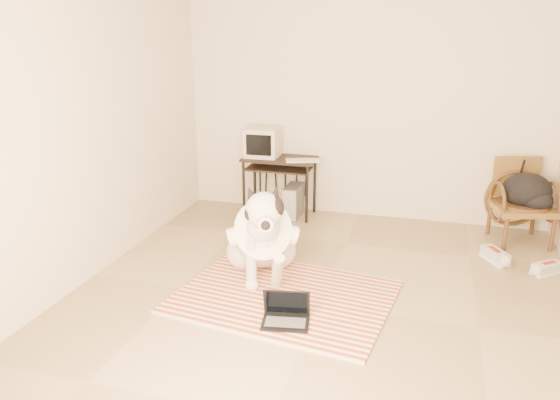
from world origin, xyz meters
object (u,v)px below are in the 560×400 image
at_px(dog, 262,237).
at_px(laptop, 286,314).
at_px(crt_monitor, 263,142).
at_px(backpack, 529,192).
at_px(computer_desk, 279,166).
at_px(pc_tower, 293,201).
at_px(rattan_chair, 521,201).

relative_size(dog, laptop, 3.07).
xyz_separation_m(crt_monitor, backpack, (2.77, -0.21, -0.29)).
relative_size(computer_desk, pc_tower, 2.10).
xyz_separation_m(laptop, crt_monitor, (-0.91, 2.34, 0.75)).
bearing_deg(rattan_chair, computer_desk, 177.54).
xyz_separation_m(rattan_chair, backpack, (0.05, -0.07, 0.12)).
distance_m(laptop, rattan_chair, 2.87).
bearing_deg(dog, backpack, 32.42).
distance_m(computer_desk, pc_tower, 0.43).
bearing_deg(rattan_chair, crt_monitor, 177.05).
distance_m(dog, rattan_chair, 2.68).
bearing_deg(dog, pc_tower, 95.07).
bearing_deg(backpack, laptop, -131.22).
xyz_separation_m(dog, pc_tower, (-0.14, 1.61, -0.19)).
height_order(computer_desk, pc_tower, computer_desk).
distance_m(dog, crt_monitor, 1.79).
bearing_deg(dog, rattan_chair, 34.28).
relative_size(dog, pc_tower, 2.99).
height_order(dog, pc_tower, dog).
relative_size(crt_monitor, pc_tower, 0.96).
height_order(laptop, crt_monitor, crt_monitor).
height_order(laptop, backpack, backpack).
relative_size(computer_desk, rattan_chair, 0.98).
distance_m(computer_desk, crt_monitor, 0.33).
bearing_deg(pc_tower, rattan_chair, -2.54).
xyz_separation_m(dog, crt_monitor, (-0.51, 1.65, 0.46)).
distance_m(dog, pc_tower, 1.63).
distance_m(laptop, crt_monitor, 2.62).
xyz_separation_m(computer_desk, rattan_chair, (2.52, -0.11, -0.16)).
bearing_deg(rattan_chair, laptop, -129.56).
xyz_separation_m(dog, computer_desk, (-0.31, 1.62, 0.20)).
distance_m(computer_desk, backpack, 2.57).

